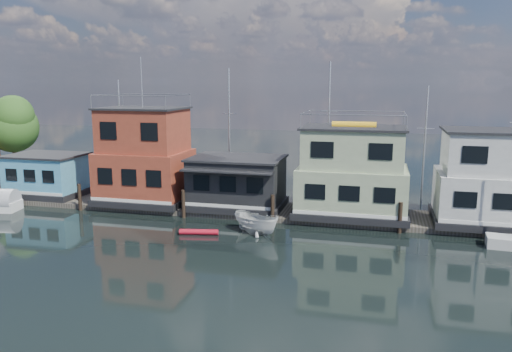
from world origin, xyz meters
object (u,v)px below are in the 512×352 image
(red_kayak, at_px, (199,232))
(motorboat, at_px, (257,223))
(houseboat_red, at_px, (145,158))
(houseboat_dark, at_px, (237,182))
(houseboat_blue, at_px, (47,175))
(houseboat_green, at_px, (352,173))
(dinghy_white, at_px, (256,227))
(houseboat_white, at_px, (497,180))

(red_kayak, xyz_separation_m, motorboat, (3.75, 1.29, 0.55))
(houseboat_red, height_order, houseboat_dark, houseboat_red)
(houseboat_blue, distance_m, houseboat_green, 26.53)
(red_kayak, bearing_deg, houseboat_dark, 72.05)
(dinghy_white, height_order, motorboat, motorboat)
(houseboat_red, height_order, houseboat_green, houseboat_red)
(dinghy_white, bearing_deg, red_kayak, 95.20)
(houseboat_white, relative_size, motorboat, 2.18)
(motorboat, bearing_deg, houseboat_green, -20.09)
(houseboat_dark, bearing_deg, motorboat, -60.98)
(houseboat_white, distance_m, motorboat, 17.15)
(houseboat_blue, xyz_separation_m, motorboat, (20.42, -5.29, -1.46))
(motorboat, bearing_deg, red_kayak, 137.81)
(houseboat_red, relative_size, motorboat, 3.08)
(red_kayak, bearing_deg, dinghy_white, 4.69)
(dinghy_white, bearing_deg, houseboat_red, 52.92)
(houseboat_white, bearing_deg, houseboat_dark, -179.94)
(houseboat_white, bearing_deg, motorboat, -161.78)
(houseboat_blue, xyz_separation_m, dinghy_white, (20.45, -5.53, -1.67))
(houseboat_blue, bearing_deg, houseboat_dark, -0.06)
(houseboat_dark, height_order, motorboat, houseboat_dark)
(houseboat_red, distance_m, houseboat_green, 17.01)
(houseboat_dark, bearing_deg, dinghy_white, -61.82)
(red_kayak, height_order, motorboat, motorboat)
(houseboat_red, xyz_separation_m, dinghy_white, (10.95, -5.53, -3.57))
(houseboat_green, bearing_deg, houseboat_white, -0.00)
(houseboat_blue, distance_m, houseboat_dark, 17.50)
(houseboat_blue, xyz_separation_m, houseboat_green, (26.50, 0.00, 1.34))
(houseboat_green, bearing_deg, houseboat_red, -180.00)
(houseboat_green, height_order, dinghy_white, houseboat_green)
(red_kayak, relative_size, motorboat, 0.69)
(houseboat_white, bearing_deg, houseboat_red, -180.00)
(houseboat_blue, relative_size, houseboat_dark, 0.86)
(red_kayak, bearing_deg, houseboat_blue, 147.67)
(houseboat_dark, distance_m, houseboat_green, 9.07)
(houseboat_blue, distance_m, dinghy_white, 21.26)
(houseboat_white, bearing_deg, red_kayak, -161.64)
(houseboat_blue, distance_m, houseboat_white, 36.52)
(red_kayak, bearing_deg, houseboat_white, 7.57)
(houseboat_blue, relative_size, dinghy_white, 3.13)
(houseboat_white, height_order, dinghy_white, houseboat_white)
(houseboat_blue, bearing_deg, houseboat_green, 0.00)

